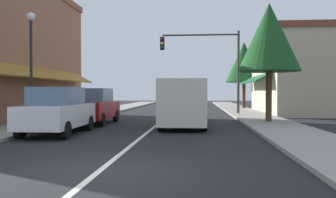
# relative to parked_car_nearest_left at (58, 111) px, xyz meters

# --- Properties ---
(ground_plane) EXTENTS (80.00, 80.00, 0.00)m
(ground_plane) POSITION_rel_parked_car_nearest_left_xyz_m (3.26, 12.03, -0.88)
(ground_plane) COLOR black
(sidewalk_left) EXTENTS (2.60, 56.00, 0.12)m
(sidewalk_left) POSITION_rel_parked_car_nearest_left_xyz_m (-2.24, 12.03, -0.82)
(sidewalk_left) COLOR gray
(sidewalk_left) RESTS_ON ground
(sidewalk_right) EXTENTS (2.60, 56.00, 0.12)m
(sidewalk_right) POSITION_rel_parked_car_nearest_left_xyz_m (8.76, 12.03, -0.82)
(sidewalk_right) COLOR gray
(sidewalk_right) RESTS_ON ground
(lane_center_stripe) EXTENTS (0.14, 52.00, 0.01)m
(lane_center_stripe) POSITION_rel_parked_car_nearest_left_xyz_m (3.26, 12.03, -0.88)
(lane_center_stripe) COLOR silver
(lane_center_stripe) RESTS_ON ground
(storefront_right_block) EXTENTS (7.17, 10.20, 5.92)m
(storefront_right_block) POSITION_rel_parked_car_nearest_left_xyz_m (12.98, 14.03, 2.09)
(storefront_right_block) COLOR #BCAD8E
(storefront_right_block) RESTS_ON ground
(parked_car_nearest_left) EXTENTS (1.85, 4.13, 1.77)m
(parked_car_nearest_left) POSITION_rel_parked_car_nearest_left_xyz_m (0.00, 0.00, 0.00)
(parked_car_nearest_left) COLOR silver
(parked_car_nearest_left) RESTS_ON ground
(parked_car_second_left) EXTENTS (1.79, 4.11, 1.77)m
(parked_car_second_left) POSITION_rel_parked_car_nearest_left_xyz_m (0.07, 4.32, 0.00)
(parked_car_second_left) COLOR maroon
(parked_car_second_left) RESTS_ON ground
(van_in_lane) EXTENTS (2.04, 5.20, 2.12)m
(van_in_lane) POSITION_rel_parked_car_nearest_left_xyz_m (4.59, 3.12, 0.27)
(van_in_lane) COLOR beige
(van_in_lane) RESTS_ON ground
(traffic_signal_mast_arm) EXTENTS (5.55, 0.50, 5.85)m
(traffic_signal_mast_arm) POSITION_rel_parked_car_nearest_left_xyz_m (6.16, 11.92, 3.15)
(traffic_signal_mast_arm) COLOR #333333
(traffic_signal_mast_arm) RESTS_ON ground
(street_lamp_left_near) EXTENTS (0.36, 0.36, 4.99)m
(street_lamp_left_near) POSITION_rel_parked_car_nearest_left_xyz_m (-1.87, 1.72, 2.47)
(street_lamp_left_near) COLOR black
(street_lamp_left_near) RESTS_ON ground
(tree_right_near) EXTENTS (3.12, 3.12, 6.05)m
(tree_right_near) POSITION_rel_parked_car_nearest_left_xyz_m (8.78, 5.16, 3.44)
(tree_right_near) COLOR #4C331E
(tree_right_near) RESTS_ON ground
(tree_right_far) EXTENTS (3.45, 3.45, 6.30)m
(tree_right_far) POSITION_rel_parked_car_nearest_left_xyz_m (9.57, 20.61, 3.51)
(tree_right_far) COLOR #4C331E
(tree_right_far) RESTS_ON ground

